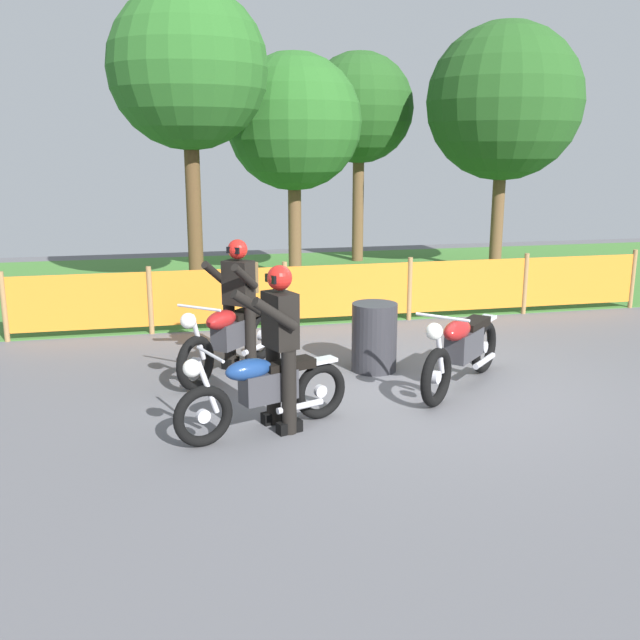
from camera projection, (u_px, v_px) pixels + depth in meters
name	position (u px, v px, depth m)	size (l,w,h in m)	color
ground	(415.00, 385.00, 8.74)	(24.00, 24.00, 0.02)	#5B5B60
grass_verge	(301.00, 280.00, 15.51)	(24.00, 7.91, 0.01)	#427A33
barrier_fence	(348.00, 291.00, 11.63)	(10.54, 0.08, 1.05)	#997547
tree_leftmost	(188.00, 70.00, 12.77)	(2.87, 2.87, 5.61)	brown
tree_near_left	(294.00, 123.00, 14.94)	(2.83, 2.83, 4.73)	brown
tree_near_right	(359.00, 109.00, 17.29)	(2.63, 2.63, 5.04)	brown
tree_rightmost	(504.00, 102.00, 15.70)	(3.40, 3.40, 5.47)	brown
motorcycle_lead	(462.00, 349.00, 8.47)	(1.61, 1.58, 1.01)	black
motorcycle_trailing	(263.00, 390.00, 7.17)	(1.86, 0.86, 0.92)	black
motorcycle_third	(230.00, 337.00, 9.03)	(1.46, 1.66, 0.99)	black
rider_trailing	(279.00, 342.00, 7.16)	(0.69, 0.67, 1.69)	black
rider_third	(239.00, 297.00, 9.12)	(0.75, 0.78, 1.69)	black
oil_drum	(374.00, 337.00, 9.19)	(0.58, 0.58, 0.88)	#2D2D33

